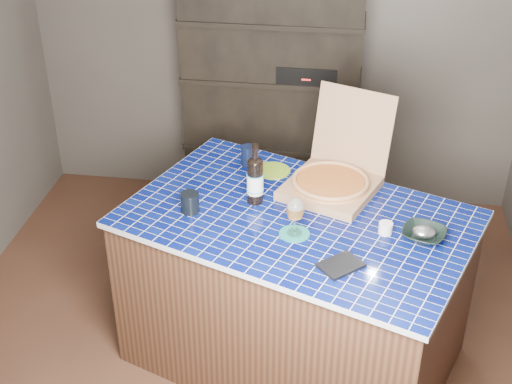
% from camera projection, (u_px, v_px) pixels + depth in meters
% --- Properties ---
extents(room, '(3.50, 3.50, 3.50)m').
position_uv_depth(room, '(234.00, 151.00, 3.51)').
color(room, '#4F3122').
rests_on(room, ground).
extents(shelving_unit, '(1.20, 0.41, 1.80)m').
position_uv_depth(shelving_unit, '(273.00, 94.00, 4.99)').
color(shelving_unit, black).
rests_on(shelving_unit, floor).
extents(kitchen_island, '(1.97, 1.62, 0.93)m').
position_uv_depth(kitchen_island, '(295.00, 289.00, 3.82)').
color(kitchen_island, '#4E321E').
rests_on(kitchen_island, floor).
extents(pizza_box, '(0.61, 0.66, 0.48)m').
position_uv_depth(pizza_box, '(333.00, 179.00, 3.77)').
color(pizza_box, '#9D6E51').
rests_on(pizza_box, kitchen_island).
extents(mead_bottle, '(0.09, 0.09, 0.33)m').
position_uv_depth(mead_bottle, '(255.00, 180.00, 3.64)').
color(mead_bottle, black).
rests_on(mead_bottle, kitchen_island).
extents(teal_trivet, '(0.15, 0.15, 0.01)m').
position_uv_depth(teal_trivet, '(294.00, 234.00, 3.45)').
color(teal_trivet, '#177C6A').
rests_on(teal_trivet, kitchen_island).
extents(wine_glass, '(0.09, 0.09, 0.19)m').
position_uv_depth(wine_glass, '(295.00, 210.00, 3.38)').
color(wine_glass, white).
rests_on(wine_glass, teal_trivet).
extents(tumbler, '(0.09, 0.09, 0.10)m').
position_uv_depth(tumbler, '(190.00, 202.00, 3.60)').
color(tumbler, black).
rests_on(tumbler, kitchen_island).
extents(dvd_case, '(0.23, 0.23, 0.02)m').
position_uv_depth(dvd_case, '(341.00, 265.00, 3.22)').
color(dvd_case, black).
rests_on(dvd_case, kitchen_island).
extents(bowl, '(0.26, 0.26, 0.05)m').
position_uv_depth(bowl, '(424.00, 234.00, 3.40)').
color(bowl, black).
rests_on(bowl, kitchen_island).
extents(foil_contents, '(0.11, 0.09, 0.05)m').
position_uv_depth(foil_contents, '(424.00, 232.00, 3.40)').
color(foil_contents, silver).
rests_on(foil_contents, bowl).
extents(white_jar, '(0.07, 0.07, 0.06)m').
position_uv_depth(white_jar, '(386.00, 228.00, 3.44)').
color(white_jar, white).
rests_on(white_jar, kitchen_island).
extents(navy_cup, '(0.08, 0.08, 0.12)m').
position_uv_depth(navy_cup, '(248.00, 156.00, 4.01)').
color(navy_cup, black).
rests_on(navy_cup, kitchen_island).
extents(green_trivet, '(0.20, 0.20, 0.01)m').
position_uv_depth(green_trivet, '(273.00, 171.00, 3.98)').
color(green_trivet, olive).
rests_on(green_trivet, kitchen_island).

